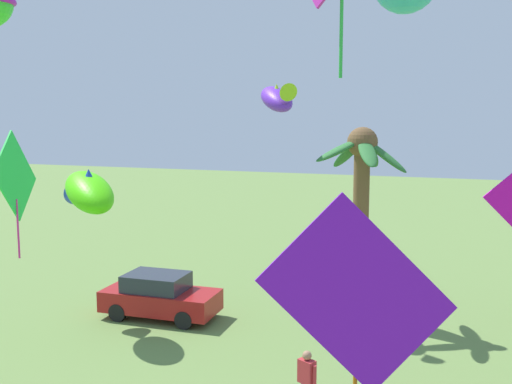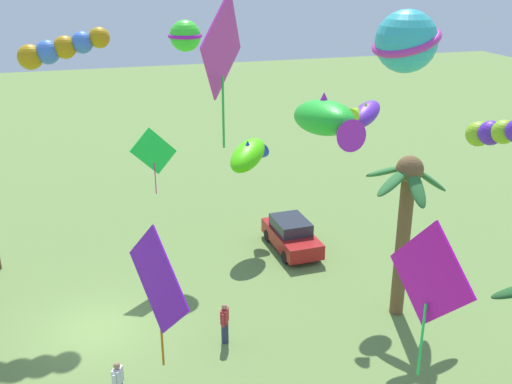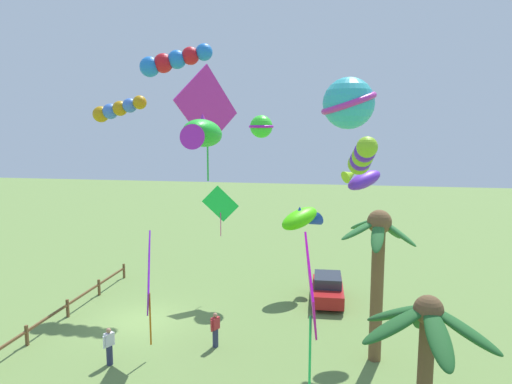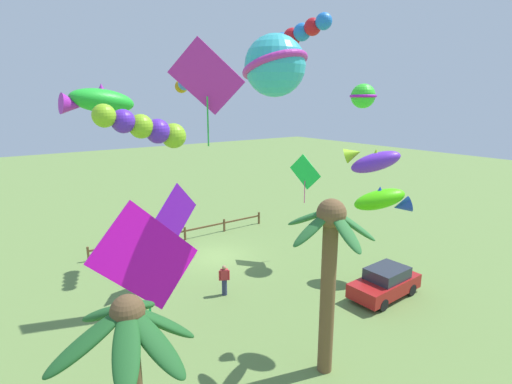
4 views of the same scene
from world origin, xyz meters
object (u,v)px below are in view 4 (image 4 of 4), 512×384
(kite_tube_6, at_px, (299,33))
(kite_diamond_9, at_px, (207,79))
(kite_tube_0, at_px, (187,82))
(kite_fish_10, at_px, (372,161))
(palm_tree_1, at_px, (329,254))
(kite_diamond_8, at_px, (305,173))
(kite_tube_2, at_px, (145,128))
(parked_car_0, at_px, (385,283))
(kite_diamond_1, at_px, (146,259))
(kite_ball_3, at_px, (363,96))
(palm_tree_0, at_px, (131,350))
(spectator_1, at_px, (151,265))
(spectator_0, at_px, (224,280))
(kite_ball_11, at_px, (275,66))
(kite_fish_7, at_px, (383,200))
(kite_diamond_5, at_px, (174,219))
(kite_fish_4, at_px, (98,101))

(kite_tube_6, distance_m, kite_diamond_9, 11.36)
(kite_tube_0, xyz_separation_m, kite_fish_10, (-2.21, 10.90, -3.18))
(kite_tube_6, bearing_deg, palm_tree_1, 53.00)
(kite_diamond_8, xyz_separation_m, kite_diamond_9, (7.27, 1.37, 5.16))
(kite_tube_2, bearing_deg, parked_car_0, -174.91)
(kite_diamond_1, distance_m, kite_ball_3, 15.84)
(palm_tree_0, xyz_separation_m, palm_tree_1, (-7.04, -0.70, 0.39))
(palm_tree_0, xyz_separation_m, kite_tube_2, (-1.29, -1.75, 4.81))
(kite_tube_2, relative_size, kite_diamond_8, 0.79)
(kite_diamond_1, bearing_deg, spectator_1, -110.30)
(spectator_1, bearing_deg, kite_ball_3, 158.55)
(spectator_1, distance_m, kite_tube_0, 10.20)
(spectator_0, distance_m, kite_ball_11, 11.38)
(kite_fish_7, bearing_deg, kite_tube_2, 11.23)
(palm_tree_1, relative_size, parked_car_0, 1.63)
(kite_diamond_5, relative_size, kite_diamond_8, 1.63)
(palm_tree_0, distance_m, kite_fish_10, 10.36)
(kite_diamond_1, xyz_separation_m, kite_fish_4, (0.17, -3.32, 4.73))
(parked_car_0, height_order, kite_fish_10, kite_fish_10)
(kite_fish_4, bearing_deg, kite_fish_10, 148.33)
(kite_ball_3, xyz_separation_m, kite_diamond_8, (2.47, -1.98, -4.47))
(palm_tree_0, height_order, spectator_1, palm_tree_0)
(kite_diamond_9, bearing_deg, kite_tube_6, -153.14)
(palm_tree_0, xyz_separation_m, kite_fish_7, (-14.97, -4.46, 0.30))
(kite_ball_3, height_order, kite_fish_10, kite_ball_3)
(kite_tube_6, relative_size, kite_fish_7, 1.43)
(spectator_0, distance_m, kite_tube_6, 16.65)
(spectator_1, distance_m, kite_ball_3, 15.21)
(kite_fish_4, height_order, kite_tube_6, kite_tube_6)
(kite_tube_6, bearing_deg, kite_tube_2, 36.41)
(kite_tube_0, distance_m, kite_ball_3, 9.97)
(kite_fish_7, bearing_deg, kite_ball_3, -112.63)
(kite_tube_2, relative_size, kite_diamond_9, 0.51)
(parked_car_0, height_order, kite_tube_2, kite_tube_2)
(kite_fish_10, bearing_deg, parked_car_0, -157.35)
(kite_diamond_8, relative_size, kite_ball_11, 1.17)
(spectator_0, relative_size, kite_fish_7, 0.51)
(kite_tube_2, height_order, kite_diamond_5, kite_tube_2)
(spectator_0, height_order, spectator_1, same)
(kite_tube_2, bearing_deg, kite_tube_6, -143.59)
(kite_tube_0, xyz_separation_m, kite_ball_11, (1.85, 10.12, 0.07))
(kite_diamond_5, bearing_deg, palm_tree_0, 61.49)
(palm_tree_1, bearing_deg, palm_tree_0, 5.72)
(kite_diamond_9, bearing_deg, kite_fish_7, 159.50)
(spectator_1, bearing_deg, kite_ball_11, 96.07)
(kite_diamond_8, bearing_deg, kite_fish_10, 63.64)
(spectator_0, bearing_deg, kite_fish_10, 113.52)
(palm_tree_1, height_order, kite_diamond_9, kite_diamond_9)
(kite_diamond_9, bearing_deg, kite_tube_2, 49.78)
(palm_tree_0, bearing_deg, kite_diamond_9, -129.41)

